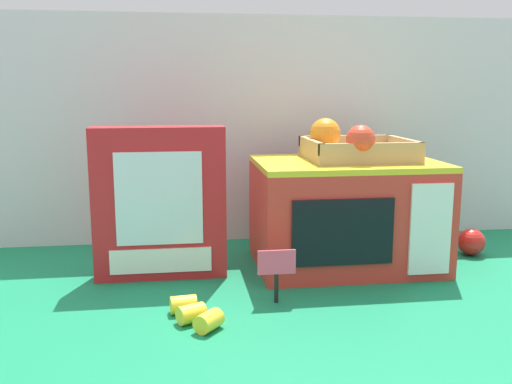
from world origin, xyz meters
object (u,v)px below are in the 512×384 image
at_px(loose_toy_banana, 194,313).
at_px(cookie_set_box, 160,203).
at_px(food_groups_crate, 352,148).
at_px(loose_toy_apple, 471,242).
at_px(price_sign, 277,268).
at_px(toy_microwave, 346,213).

bearing_deg(loose_toy_banana, cookie_set_box, 103.60).
relative_size(food_groups_crate, loose_toy_apple, 3.50).
bearing_deg(price_sign, loose_toy_banana, -156.45).
bearing_deg(toy_microwave, price_sign, -133.03).
bearing_deg(loose_toy_apple, toy_microwave, -174.82).
height_order(toy_microwave, price_sign, toy_microwave).
bearing_deg(cookie_set_box, price_sign, -40.32).
xyz_separation_m(food_groups_crate, price_sign, (-0.20, -0.22, -0.19)).
relative_size(price_sign, loose_toy_apple, 1.58).
bearing_deg(toy_microwave, food_groups_crate, 41.87).
bearing_deg(loose_toy_apple, cookie_set_box, -175.76).
bearing_deg(loose_toy_banana, price_sign, 23.55).
bearing_deg(price_sign, toy_microwave, 46.97).
relative_size(price_sign, loose_toy_banana, 0.81).
relative_size(cookie_set_box, loose_toy_apple, 4.92).
bearing_deg(price_sign, food_groups_crate, 46.67).
distance_m(food_groups_crate, loose_toy_banana, 0.52).
bearing_deg(food_groups_crate, toy_microwave, -138.13).
distance_m(toy_microwave, food_groups_crate, 0.14).
relative_size(cookie_set_box, price_sign, 3.12).
distance_m(toy_microwave, loose_toy_banana, 0.45).
xyz_separation_m(toy_microwave, price_sign, (-0.19, -0.20, -0.05)).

